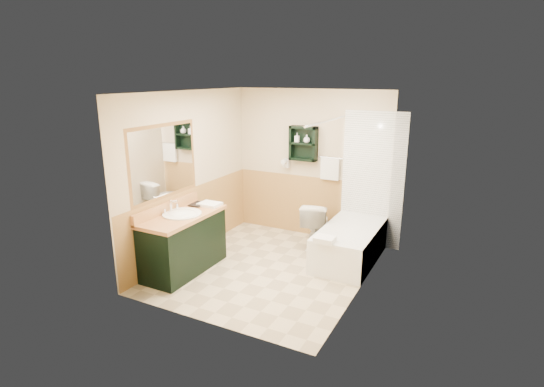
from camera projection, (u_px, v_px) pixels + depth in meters
The scene contains 25 objects.
floor at pixel (268, 268), 5.92m from camera, with size 3.00×3.00×0.00m, color beige.
back_wall at pixel (311, 164), 6.90m from camera, with size 2.60×0.04×2.40m, color beige.
left_wall at pixel (188, 175), 6.18m from camera, with size 0.04×3.00×2.40m, color beige.
right_wall at pixel (366, 198), 5.02m from camera, with size 0.04×3.00×2.40m, color beige.
ceiling at pixel (268, 90), 5.27m from camera, with size 2.60×3.00×0.04m, color white.
wainscot_left at pixel (192, 220), 6.36m from camera, with size 2.98×2.98×1.00m, color tan, non-canonical shape.
wainscot_back at pixel (309, 206), 7.06m from camera, with size 2.58×2.58×1.00m, color tan, non-canonical shape.
mirror_frame at pixel (164, 161), 5.61m from camera, with size 1.30×1.30×1.00m, color brown, non-canonical shape.
mirror_glass at pixel (164, 161), 5.61m from camera, with size 1.20×1.20×0.90m, color white, non-canonical shape.
tile_right at pixel (378, 194), 5.72m from camera, with size 1.50×1.50×2.10m, color white, non-canonical shape.
tile_back at pixel (372, 181), 6.45m from camera, with size 0.95×0.95×2.10m, color white, non-canonical shape.
tile_accent at pixel (381, 131), 5.49m from camera, with size 1.50×1.50×0.10m, color #164E36, non-canonical shape.
wall_shelf at pixel (303, 143), 6.75m from camera, with size 0.45×0.15×0.55m, color black.
hair_dryer at pixel (287, 163), 7.00m from camera, with size 0.10×0.24×0.18m, color silver, non-canonical shape.
towel_bar at pixel (331, 158), 6.65m from camera, with size 0.40×0.06×0.40m, color white, non-canonical shape.
curtain_rod at pixel (328, 121), 5.79m from camera, with size 0.03×0.03×1.60m, color silver.
shower_curtain at pixel (330, 178), 6.17m from camera, with size 1.05×1.05×1.70m, color #C6B396, non-canonical shape.
vanity at pixel (184, 243), 5.76m from camera, with size 0.59×1.28×0.81m, color black.
bathtub at pixel (350, 243), 6.14m from camera, with size 0.75×1.50×0.50m, color white.
toilet at pixel (316, 224), 6.64m from camera, with size 0.40×0.72×0.70m, color white.
counter_towel at pixel (210, 204), 6.03m from camera, with size 0.30×0.24×0.04m, color white.
vanity_book at pixel (192, 196), 6.07m from camera, with size 0.18×0.02×0.25m, color black.
tub_towel at pixel (325, 239), 5.53m from camera, with size 0.26×0.21×0.07m, color white.
soap_bottle_a at pixel (297, 140), 6.78m from camera, with size 0.07×0.15×0.07m, color white.
soap_bottle_b at pixel (307, 140), 6.70m from camera, with size 0.10×0.13×0.10m, color white.
Camera 1 is at (2.53, -4.80, 2.61)m, focal length 28.00 mm.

